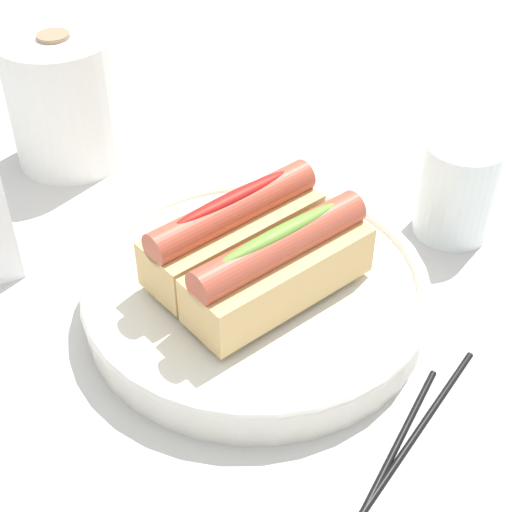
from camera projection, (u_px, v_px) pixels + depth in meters
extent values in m
plane|color=beige|center=(263.00, 299.00, 0.63)|extent=(2.40, 2.40, 0.00)
cylinder|color=silver|center=(256.00, 295.00, 0.61)|extent=(0.27, 0.27, 0.03)
torus|color=silver|center=(256.00, 281.00, 0.60)|extent=(0.27, 0.27, 0.01)
cube|color=#DBB270|center=(280.00, 274.00, 0.57)|extent=(0.16, 0.08, 0.04)
cylinder|color=#B24C38|center=(280.00, 245.00, 0.55)|extent=(0.15, 0.05, 0.03)
ellipsoid|color=olive|center=(281.00, 232.00, 0.54)|extent=(0.11, 0.03, 0.01)
cube|color=#DBB270|center=(234.00, 239.00, 0.60)|extent=(0.16, 0.08, 0.04)
cylinder|color=#B24C38|center=(233.00, 210.00, 0.58)|extent=(0.15, 0.06, 0.03)
ellipsoid|color=red|center=(233.00, 198.00, 0.57)|extent=(0.11, 0.04, 0.01)
cylinder|color=white|center=(455.00, 187.00, 0.67)|extent=(0.07, 0.07, 0.09)
cylinder|color=silver|center=(452.00, 202.00, 0.68)|extent=(0.06, 0.06, 0.05)
cylinder|color=white|center=(65.00, 101.00, 0.75)|extent=(0.11, 0.11, 0.13)
cylinder|color=#997A5B|center=(53.00, 36.00, 0.71)|extent=(0.03, 0.03, 0.00)
cylinder|color=black|center=(404.00, 451.00, 0.51)|extent=(0.20, 0.10, 0.01)
cylinder|color=black|center=(377.00, 484.00, 0.49)|extent=(0.19, 0.12, 0.01)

